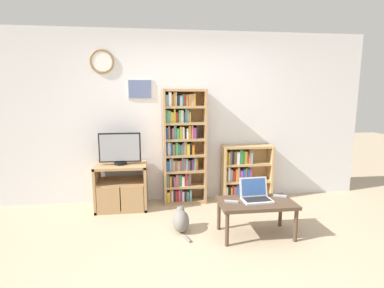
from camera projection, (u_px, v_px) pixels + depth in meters
ground_plane at (204, 261)px, 3.03m from camera, size 18.00×18.00×0.00m
wall_back at (184, 117)px, 4.64m from camera, size 5.76×0.09×2.60m
tv_stand at (122, 186)px, 4.37m from camera, size 0.73×0.51×0.66m
television at (120, 149)px, 4.28m from camera, size 0.59×0.18×0.46m
bookshelf_tall at (182, 147)px, 4.55m from camera, size 0.65×0.28×1.74m
bookshelf_short at (243, 173)px, 4.76m from camera, size 0.79×0.25×0.87m
coffee_table at (256, 205)px, 3.52m from camera, size 0.88×0.50×0.42m
laptop at (256, 195)px, 3.55m from camera, size 0.36×0.29×0.25m
remote_near_laptop at (231, 202)px, 3.47m from camera, size 0.17×0.09×0.02m
remote_far_from_laptop at (280, 196)px, 3.66m from camera, size 0.16×0.11×0.02m
cat at (181, 220)px, 3.67m from camera, size 0.22×0.47×0.30m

